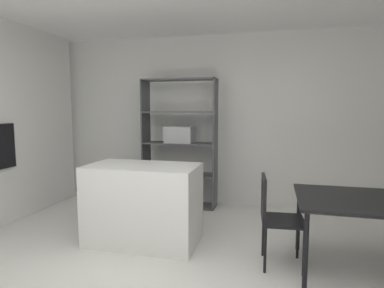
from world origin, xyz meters
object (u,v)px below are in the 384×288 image
at_px(dining_chair_island_side, 274,212).
at_px(open_bookshelf, 179,143).
at_px(kitchen_island, 143,204).
at_px(dining_table, 362,206).

bearing_deg(dining_chair_island_side, open_bookshelf, 36.66).
height_order(kitchen_island, dining_chair_island_side, kitchen_island).
bearing_deg(dining_chair_island_side, dining_table, -94.15).
height_order(kitchen_island, dining_table, kitchen_island).
bearing_deg(dining_table, dining_chair_island_side, -179.45).
bearing_deg(dining_table, open_bookshelf, 143.61).
height_order(open_bookshelf, dining_table, open_bookshelf).
relative_size(kitchen_island, open_bookshelf, 0.63).
distance_m(dining_table, dining_chair_island_side, 0.81).
distance_m(open_bookshelf, dining_chair_island_side, 2.31).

